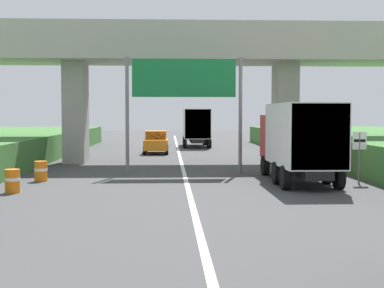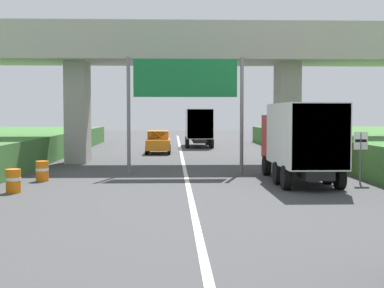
{
  "view_description": "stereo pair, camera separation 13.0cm",
  "coord_description": "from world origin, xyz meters",
  "px_view_note": "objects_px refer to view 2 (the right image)",
  "views": [
    {
      "loc": [
        -0.76,
        1.24,
        2.99
      ],
      "look_at": [
        0.0,
        19.13,
        2.0
      ],
      "focal_mm": 50.87,
      "sensor_mm": 36.0,
      "label": 1
    },
    {
      "loc": [
        -0.63,
        1.23,
        2.99
      ],
      "look_at": [
        0.0,
        19.13,
        2.0
      ],
      "focal_mm": 50.87,
      "sensor_mm": 36.0,
      "label": 2
    }
  ],
  "objects_px": {
    "truck_red": "(300,138)",
    "car_orange": "(158,142)",
    "truck_yellow": "(198,126)",
    "construction_barrel_5": "(42,171)",
    "construction_barrel_4": "(13,181)",
    "overhead_highway_sign": "(185,87)",
    "speed_limit_sign": "(361,149)"
  },
  "relations": [
    {
      "from": "truck_red",
      "to": "truck_yellow",
      "type": "distance_m",
      "value": 26.24
    },
    {
      "from": "overhead_highway_sign",
      "to": "truck_red",
      "type": "bearing_deg",
      "value": -38.79
    },
    {
      "from": "speed_limit_sign",
      "to": "construction_barrel_5",
      "type": "height_order",
      "value": "speed_limit_sign"
    },
    {
      "from": "car_orange",
      "to": "construction_barrel_4",
      "type": "xyz_separation_m",
      "value": [
        -4.96,
        -20.33,
        -0.4
      ]
    },
    {
      "from": "speed_limit_sign",
      "to": "truck_yellow",
      "type": "xyz_separation_m",
      "value": [
        -5.7,
        26.56,
        0.46
      ]
    },
    {
      "from": "overhead_highway_sign",
      "to": "construction_barrel_4",
      "type": "distance_m",
      "value": 10.19
    },
    {
      "from": "car_orange",
      "to": "construction_barrel_5",
      "type": "bearing_deg",
      "value": -105.72
    },
    {
      "from": "speed_limit_sign",
      "to": "construction_barrel_4",
      "type": "xyz_separation_m",
      "value": [
        -14.1,
        -2.16,
        -1.02
      ]
    },
    {
      "from": "truck_red",
      "to": "car_orange",
      "type": "height_order",
      "value": "truck_red"
    },
    {
      "from": "overhead_highway_sign",
      "to": "car_orange",
      "type": "relative_size",
      "value": 1.43
    },
    {
      "from": "overhead_highway_sign",
      "to": "car_orange",
      "type": "xyz_separation_m",
      "value": [
        -1.74,
        13.72,
        -3.51
      ]
    },
    {
      "from": "car_orange",
      "to": "construction_barrel_5",
      "type": "relative_size",
      "value": 4.56
    },
    {
      "from": "truck_red",
      "to": "construction_barrel_5",
      "type": "relative_size",
      "value": 8.11
    },
    {
      "from": "overhead_highway_sign",
      "to": "truck_yellow",
      "type": "distance_m",
      "value": 22.31
    },
    {
      "from": "overhead_highway_sign",
      "to": "speed_limit_sign",
      "type": "relative_size",
      "value": 2.64
    },
    {
      "from": "truck_red",
      "to": "construction_barrel_4",
      "type": "distance_m",
      "value": 11.99
    },
    {
      "from": "truck_red",
      "to": "car_orange",
      "type": "xyz_separation_m",
      "value": [
        -6.63,
        17.65,
        -1.08
      ]
    },
    {
      "from": "construction_barrel_4",
      "to": "overhead_highway_sign",
      "type": "bearing_deg",
      "value": 44.59
    },
    {
      "from": "truck_yellow",
      "to": "construction_barrel_4",
      "type": "xyz_separation_m",
      "value": [
        -8.4,
        -28.72,
        -1.47
      ]
    },
    {
      "from": "truck_red",
      "to": "construction_barrel_4",
      "type": "height_order",
      "value": "truck_red"
    },
    {
      "from": "truck_red",
      "to": "truck_yellow",
      "type": "relative_size",
      "value": 1.0
    },
    {
      "from": "speed_limit_sign",
      "to": "overhead_highway_sign",
      "type": "bearing_deg",
      "value": 148.99
    },
    {
      "from": "truck_yellow",
      "to": "car_orange",
      "type": "height_order",
      "value": "truck_yellow"
    },
    {
      "from": "construction_barrel_5",
      "to": "overhead_highway_sign",
      "type": "bearing_deg",
      "value": 25.33
    },
    {
      "from": "speed_limit_sign",
      "to": "truck_red",
      "type": "xyz_separation_m",
      "value": [
        -2.51,
        0.51,
        0.46
      ]
    },
    {
      "from": "construction_barrel_4",
      "to": "construction_barrel_5",
      "type": "xyz_separation_m",
      "value": [
        0.24,
        3.55,
        0.0
      ]
    },
    {
      "from": "truck_red",
      "to": "construction_barrel_5",
      "type": "distance_m",
      "value": 11.48
    },
    {
      "from": "truck_yellow",
      "to": "construction_barrel_5",
      "type": "distance_m",
      "value": 26.5
    },
    {
      "from": "speed_limit_sign",
      "to": "car_orange",
      "type": "height_order",
      "value": "speed_limit_sign"
    },
    {
      "from": "truck_yellow",
      "to": "truck_red",
      "type": "bearing_deg",
      "value": -83.01
    },
    {
      "from": "speed_limit_sign",
      "to": "construction_barrel_5",
      "type": "relative_size",
      "value": 2.48
    },
    {
      "from": "overhead_highway_sign",
      "to": "construction_barrel_4",
      "type": "relative_size",
      "value": 6.53
    }
  ]
}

